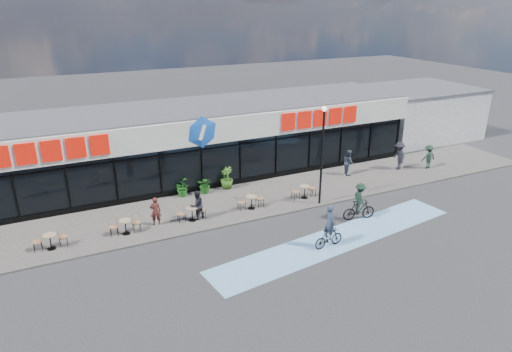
# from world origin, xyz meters

# --- Properties ---
(ground) EXTENTS (120.00, 120.00, 0.00)m
(ground) POSITION_xyz_m (0.00, 0.00, 0.00)
(ground) COLOR #28282B
(ground) RESTS_ON ground
(sidewalk) EXTENTS (44.00, 5.00, 0.10)m
(sidewalk) POSITION_xyz_m (0.00, 4.50, 0.05)
(sidewalk) COLOR #5E5953
(sidewalk) RESTS_ON ground
(bike_lane) EXTENTS (14.17, 4.13, 0.01)m
(bike_lane) POSITION_xyz_m (4.00, -1.50, 0.01)
(bike_lane) COLOR #6B9ECB
(bike_lane) RESTS_ON ground
(building) EXTENTS (30.60, 6.57, 4.75)m
(building) POSITION_xyz_m (-0.00, 9.93, 2.34)
(building) COLOR black
(building) RESTS_ON ground
(neighbour_building) EXTENTS (9.20, 7.20, 4.11)m
(neighbour_building) POSITION_xyz_m (20.50, 11.00, 2.06)
(neighbour_building) COLOR white
(neighbour_building) RESTS_ON ground
(lamp_post) EXTENTS (0.28, 0.28, 5.58)m
(lamp_post) POSITION_xyz_m (5.33, 2.30, 3.39)
(lamp_post) COLOR black
(lamp_post) RESTS_ON sidewalk
(bistro_set_1) EXTENTS (1.54, 0.62, 0.90)m
(bistro_set_1) POSITION_xyz_m (-8.69, 3.39, 0.56)
(bistro_set_1) COLOR #9D8A65
(bistro_set_1) RESTS_ON sidewalk
(bistro_set_2) EXTENTS (1.54, 0.62, 0.90)m
(bistro_set_2) POSITION_xyz_m (-5.28, 3.39, 0.56)
(bistro_set_2) COLOR #9D8A65
(bistro_set_2) RESTS_ON sidewalk
(bistro_set_3) EXTENTS (1.54, 0.62, 0.90)m
(bistro_set_3) POSITION_xyz_m (-1.87, 3.39, 0.56)
(bistro_set_3) COLOR #9D8A65
(bistro_set_3) RESTS_ON sidewalk
(bistro_set_4) EXTENTS (1.54, 0.62, 0.90)m
(bistro_set_4) POSITION_xyz_m (1.54, 3.39, 0.56)
(bistro_set_4) COLOR #9D8A65
(bistro_set_4) RESTS_ON sidewalk
(bistro_set_5) EXTENTS (1.54, 0.62, 0.90)m
(bistro_set_5) POSITION_xyz_m (4.95, 3.39, 0.56)
(bistro_set_5) COLOR #9D8A65
(bistro_set_5) RESTS_ON sidewalk
(potted_plant_left) EXTENTS (1.22, 1.19, 1.03)m
(potted_plant_left) POSITION_xyz_m (-0.02, 6.47, 0.61)
(potted_plant_left) COLOR #1C5618
(potted_plant_left) RESTS_ON sidewalk
(potted_plant_mid) EXTENTS (0.89, 1.00, 1.02)m
(potted_plant_mid) POSITION_xyz_m (-1.43, 6.63, 0.61)
(potted_plant_mid) COLOR #1D5B1A
(potted_plant_mid) RESTS_ON sidewalk
(potted_plant_right) EXTENTS (1.01, 1.01, 1.35)m
(potted_plant_right) POSITION_xyz_m (1.41, 6.62, 0.78)
(potted_plant_right) COLOR #2E5719
(potted_plant_right) RESTS_ON sidewalk
(patron_left) EXTENTS (0.60, 0.45, 1.52)m
(patron_left) POSITION_xyz_m (-3.69, 3.64, 0.86)
(patron_left) COLOR #491E1A
(patron_left) RESTS_ON sidewalk
(patron_right) EXTENTS (0.90, 0.77, 1.59)m
(patron_right) POSITION_xyz_m (-1.57, 3.37, 0.89)
(patron_right) COLOR black
(patron_right) RESTS_ON sidewalk
(pedestrian_a) EXTENTS (1.03, 1.38, 1.91)m
(pedestrian_a) POSITION_xyz_m (13.24, 4.76, 1.05)
(pedestrian_a) COLOR black
(pedestrian_a) RESTS_ON sidewalk
(pedestrian_b) EXTENTS (0.87, 0.98, 1.69)m
(pedestrian_b) POSITION_xyz_m (9.54, 5.38, 0.94)
(pedestrian_b) COLOR #2C3845
(pedestrian_b) RESTS_ON sidewalk
(pedestrian_c) EXTENTS (1.10, 0.67, 1.65)m
(pedestrian_c) POSITION_xyz_m (15.18, 4.04, 0.92)
(pedestrian_c) COLOR #1D3428
(pedestrian_c) RESTS_ON sidewalk
(cyclist_a) EXTENTS (1.61, 0.66, 2.16)m
(cyclist_a) POSITION_xyz_m (3.12, -1.91, 0.80)
(cyclist_a) COLOR black
(cyclist_a) RESTS_ON ground
(cyclist_b) EXTENTS (1.86, 1.13, 2.05)m
(cyclist_b) POSITION_xyz_m (6.20, -0.15, 0.89)
(cyclist_b) COLOR black
(cyclist_b) RESTS_ON ground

